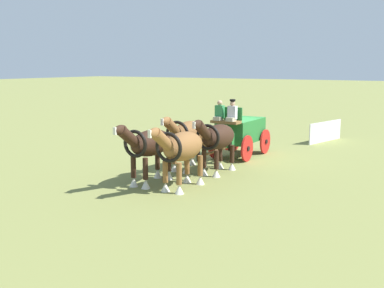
{
  "coord_description": "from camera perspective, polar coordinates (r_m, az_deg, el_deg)",
  "views": [
    {
      "loc": [
        18.82,
        8.82,
        4.12
      ],
      "look_at": [
        4.42,
        0.07,
        1.2
      ],
      "focal_mm": 42.8,
      "sensor_mm": 36.0,
      "label": 1
    }
  ],
  "objects": [
    {
      "name": "ground_plane",
      "position": [
        21.19,
        6.06,
        -1.44
      ],
      "size": [
        220.0,
        220.0,
        0.0
      ],
      "primitive_type": "plane",
      "color": "olive"
    },
    {
      "name": "show_wagon",
      "position": [
        20.83,
        5.91,
        1.59
      ],
      "size": [
        5.56,
        1.78,
        2.7
      ],
      "color": "#236B2D",
      "rests_on": "ground"
    },
    {
      "name": "draft_horse_rear_near",
      "position": [
        17.42,
        3.12,
        0.68
      ],
      "size": [
        3.0,
        1.0,
        2.22
      ],
      "color": "#331E14",
      "rests_on": "ground"
    },
    {
      "name": "draft_horse_rear_off",
      "position": [
        18.05,
        -0.54,
        1.11
      ],
      "size": [
        3.07,
        1.04,
        2.26
      ],
      "color": "brown",
      "rests_on": "ground"
    },
    {
      "name": "draft_horse_lead_near",
      "position": [
        15.19,
        -1.37,
        -0.55
      ],
      "size": [
        3.05,
        1.02,
        2.26
      ],
      "color": "brown",
      "rests_on": "ground"
    },
    {
      "name": "draft_horse_lead_off",
      "position": [
        15.89,
        -5.38,
        -0.13
      ],
      "size": [
        3.12,
        0.96,
        2.26
      ],
      "color": "#331E14",
      "rests_on": "ground"
    },
    {
      "name": "sponsor_banner",
      "position": [
        25.88,
        16.29,
        1.5
      ],
      "size": [
        3.12,
        0.85,
        1.1
      ],
      "primitive_type": "cube",
      "rotation": [
        0.0,
        0.0,
        -0.25
      ],
      "color": "silver",
      "rests_on": "ground"
    }
  ]
}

